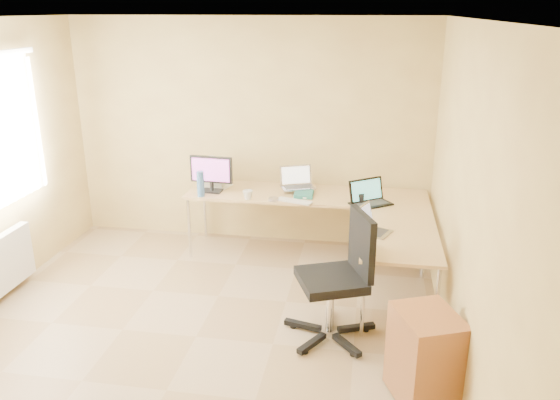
% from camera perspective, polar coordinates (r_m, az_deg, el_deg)
% --- Properties ---
extents(floor, '(4.50, 4.50, 0.00)m').
position_cam_1_polar(floor, '(4.97, -8.61, -13.70)').
color(floor, tan).
rests_on(floor, ground).
extents(ceiling, '(4.50, 4.50, 0.00)m').
position_cam_1_polar(ceiling, '(4.19, -10.44, 17.81)').
color(ceiling, white).
rests_on(ceiling, ground).
extents(wall_back, '(4.50, 0.00, 4.50)m').
position_cam_1_polar(wall_back, '(6.50, -3.15, 6.88)').
color(wall_back, tan).
rests_on(wall_back, ground).
extents(wall_front, '(4.50, 0.00, 4.50)m').
position_cam_1_polar(wall_front, '(2.59, -25.87, -15.10)').
color(wall_front, tan).
rests_on(wall_front, ground).
extents(wall_right, '(0.00, 4.50, 4.50)m').
position_cam_1_polar(wall_right, '(4.24, 18.54, -0.81)').
color(wall_right, tan).
rests_on(wall_right, ground).
extents(desk_main, '(2.65, 0.70, 0.73)m').
position_cam_1_polar(desk_main, '(6.28, 2.70, -2.49)').
color(desk_main, tan).
rests_on(desk_main, ground).
extents(desk_return, '(0.70, 1.30, 0.73)m').
position_cam_1_polar(desk_return, '(5.34, 11.92, -6.97)').
color(desk_return, tan).
rests_on(desk_return, ground).
extents(monitor, '(0.49, 0.18, 0.41)m').
position_cam_1_polar(monitor, '(6.20, -7.06, 2.68)').
color(monitor, black).
rests_on(monitor, desk_main).
extents(book_stack, '(0.21, 0.28, 0.05)m').
position_cam_1_polar(book_stack, '(6.08, 2.48, 0.69)').
color(book_stack, '#22685E').
rests_on(book_stack, desk_main).
extents(laptop_center, '(0.44, 0.39, 0.23)m').
position_cam_1_polar(laptop_center, '(6.16, 1.83, 2.30)').
color(laptop_center, '#B0AEC6').
rests_on(laptop_center, desk_main).
extents(laptop_black, '(0.51, 0.48, 0.26)m').
position_cam_1_polar(laptop_black, '(5.84, 9.37, 0.73)').
color(laptop_black, black).
rests_on(laptop_black, desk_main).
extents(keyboard, '(0.39, 0.21, 0.02)m').
position_cam_1_polar(keyboard, '(5.88, 1.49, -0.10)').
color(keyboard, silver).
rests_on(keyboard, desk_main).
extents(mouse, '(0.10, 0.07, 0.03)m').
position_cam_1_polar(mouse, '(5.98, 2.55, 0.27)').
color(mouse, white).
rests_on(mouse, desk_main).
extents(mug, '(0.12, 0.12, 0.10)m').
position_cam_1_polar(mug, '(5.95, -3.32, 0.54)').
color(mug, silver).
rests_on(mug, desk_main).
extents(cd_stack, '(0.12, 0.12, 0.03)m').
position_cam_1_polar(cd_stack, '(5.91, -0.67, 0.06)').
color(cd_stack, silver).
rests_on(cd_stack, desk_main).
extents(water_bottle, '(0.10, 0.10, 0.28)m').
position_cam_1_polar(water_bottle, '(6.07, -8.16, 1.65)').
color(water_bottle, '#3D68A2').
rests_on(water_bottle, desk_main).
extents(papers, '(0.32, 0.39, 0.01)m').
position_cam_1_polar(papers, '(6.39, -6.49, 1.31)').
color(papers, white).
rests_on(papers, desk_main).
extents(white_box, '(0.25, 0.19, 0.08)m').
position_cam_1_polar(white_box, '(6.45, -6.65, 1.82)').
color(white_box, silver).
rests_on(white_box, desk_main).
extents(desk_fan, '(0.27, 0.27, 0.31)m').
position_cam_1_polar(desk_fan, '(6.51, -6.92, 3.02)').
color(desk_fan, silver).
rests_on(desk_fan, desk_main).
extents(black_cup, '(0.08, 0.08, 0.11)m').
position_cam_1_polar(black_cup, '(5.87, 8.32, 0.13)').
color(black_cup, black).
rests_on(black_cup, desk_main).
extents(laptop_return, '(0.38, 0.34, 0.20)m').
position_cam_1_polar(laptop_return, '(5.11, 9.79, -2.29)').
color(laptop_return, '#A5A5A5').
rests_on(laptop_return, desk_return).
extents(office_chair, '(0.87, 0.87, 1.11)m').
position_cam_1_polar(office_chair, '(4.70, 5.24, -8.55)').
color(office_chair, black).
rests_on(office_chair, ground).
extents(cabinet, '(0.55, 0.60, 0.67)m').
position_cam_1_polar(cabinet, '(4.17, 14.67, -15.30)').
color(cabinet, '#A8723A').
rests_on(cabinet, ground).
extents(radiator, '(0.09, 0.80, 0.55)m').
position_cam_1_polar(radiator, '(6.00, -26.46, -5.81)').
color(radiator, white).
rests_on(radiator, ground).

